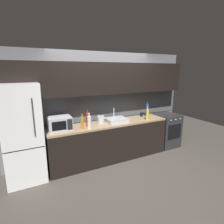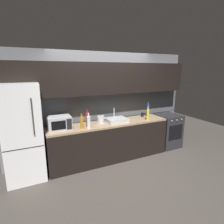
{
  "view_description": "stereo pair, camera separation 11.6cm",
  "coord_description": "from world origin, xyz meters",
  "px_view_note": "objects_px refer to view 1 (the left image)",
  "views": [
    {
      "loc": [
        -1.78,
        -2.69,
        2.09
      ],
      "look_at": [
        0.06,
        0.9,
        1.15
      ],
      "focal_mm": 29.08,
      "sensor_mm": 36.0,
      "label": 1
    },
    {
      "loc": [
        -1.68,
        -2.74,
        2.09
      ],
      "look_at": [
        0.06,
        0.9,
        1.15
      ],
      "focal_mm": 29.08,
      "sensor_mm": 36.0,
      "label": 2
    }
  ],
  "objects_px": {
    "wine_bottle_amber": "(82,123)",
    "mug_dark": "(142,114)",
    "wine_bottle_red": "(88,120)",
    "kettle": "(101,119)",
    "wine_bottle_yellow": "(147,114)",
    "oven_range": "(166,130)",
    "wine_bottle_blue": "(147,110)",
    "wine_bottle_clear": "(89,122)",
    "microwave": "(60,123)",
    "refrigerator": "(23,134)"
  },
  "relations": [
    {
      "from": "microwave",
      "to": "wine_bottle_clear",
      "type": "height_order",
      "value": "wine_bottle_clear"
    },
    {
      "from": "wine_bottle_yellow",
      "to": "wine_bottle_blue",
      "type": "height_order",
      "value": "wine_bottle_blue"
    },
    {
      "from": "kettle",
      "to": "wine_bottle_blue",
      "type": "xyz_separation_m",
      "value": [
        1.34,
        0.05,
        0.08
      ]
    },
    {
      "from": "wine_bottle_yellow",
      "to": "kettle",
      "type": "bearing_deg",
      "value": 167.54
    },
    {
      "from": "refrigerator",
      "to": "wine_bottle_blue",
      "type": "bearing_deg",
      "value": 2.31
    },
    {
      "from": "wine_bottle_amber",
      "to": "mug_dark",
      "type": "distance_m",
      "value": 1.74
    },
    {
      "from": "wine_bottle_clear",
      "to": "refrigerator",
      "type": "bearing_deg",
      "value": 172.16
    },
    {
      "from": "wine_bottle_blue",
      "to": "mug_dark",
      "type": "xyz_separation_m",
      "value": [
        -0.14,
        0.04,
        -0.11
      ]
    },
    {
      "from": "wine_bottle_yellow",
      "to": "mug_dark",
      "type": "distance_m",
      "value": 0.35
    },
    {
      "from": "kettle",
      "to": "wine_bottle_red",
      "type": "distance_m",
      "value": 0.37
    },
    {
      "from": "wine_bottle_clear",
      "to": "wine_bottle_red",
      "type": "relative_size",
      "value": 0.9
    },
    {
      "from": "wine_bottle_yellow",
      "to": "wine_bottle_amber",
      "type": "relative_size",
      "value": 1.01
    },
    {
      "from": "kettle",
      "to": "wine_bottle_red",
      "type": "bearing_deg",
      "value": -164.04
    },
    {
      "from": "wine_bottle_blue",
      "to": "wine_bottle_clear",
      "type": "height_order",
      "value": "wine_bottle_blue"
    },
    {
      "from": "oven_range",
      "to": "wine_bottle_yellow",
      "type": "bearing_deg",
      "value": -167.99
    },
    {
      "from": "wine_bottle_amber",
      "to": "wine_bottle_red",
      "type": "height_order",
      "value": "wine_bottle_red"
    },
    {
      "from": "wine_bottle_yellow",
      "to": "oven_range",
      "type": "bearing_deg",
      "value": 12.01
    },
    {
      "from": "wine_bottle_blue",
      "to": "wine_bottle_red",
      "type": "xyz_separation_m",
      "value": [
        -1.69,
        -0.15,
        -0.01
      ]
    },
    {
      "from": "refrigerator",
      "to": "wine_bottle_clear",
      "type": "bearing_deg",
      "value": -7.84
    },
    {
      "from": "wine_bottle_yellow",
      "to": "wine_bottle_blue",
      "type": "distance_m",
      "value": 0.37
    },
    {
      "from": "wine_bottle_clear",
      "to": "microwave",
      "type": "bearing_deg",
      "value": 161.38
    },
    {
      "from": "wine_bottle_clear",
      "to": "wine_bottle_blue",
      "type": "bearing_deg",
      "value": 9.63
    },
    {
      "from": "microwave",
      "to": "wine_bottle_blue",
      "type": "distance_m",
      "value": 2.28
    },
    {
      "from": "kettle",
      "to": "oven_range",
      "type": "bearing_deg",
      "value": -2.17
    },
    {
      "from": "wine_bottle_red",
      "to": "mug_dark",
      "type": "distance_m",
      "value": 1.57
    },
    {
      "from": "mug_dark",
      "to": "microwave",
      "type": "bearing_deg",
      "value": -176.3
    },
    {
      "from": "wine_bottle_blue",
      "to": "wine_bottle_clear",
      "type": "bearing_deg",
      "value": -170.37
    },
    {
      "from": "refrigerator",
      "to": "microwave",
      "type": "height_order",
      "value": "refrigerator"
    },
    {
      "from": "microwave",
      "to": "wine_bottle_red",
      "type": "xyz_separation_m",
      "value": [
        0.58,
        -0.05,
        0.02
      ]
    },
    {
      "from": "kettle",
      "to": "wine_bottle_yellow",
      "type": "height_order",
      "value": "wine_bottle_yellow"
    },
    {
      "from": "wine_bottle_red",
      "to": "oven_range",
      "type": "bearing_deg",
      "value": 0.66
    },
    {
      "from": "refrigerator",
      "to": "wine_bottle_red",
      "type": "relative_size",
      "value": 5.13
    },
    {
      "from": "refrigerator",
      "to": "wine_bottle_blue",
      "type": "distance_m",
      "value": 2.96
    },
    {
      "from": "wine_bottle_yellow",
      "to": "wine_bottle_red",
      "type": "relative_size",
      "value": 0.89
    },
    {
      "from": "kettle",
      "to": "wine_bottle_clear",
      "type": "xyz_separation_m",
      "value": [
        -0.37,
        -0.24,
        0.05
      ]
    },
    {
      "from": "wine_bottle_yellow",
      "to": "wine_bottle_clear",
      "type": "xyz_separation_m",
      "value": [
        -1.5,
        0.01,
        0.0
      ]
    },
    {
      "from": "oven_range",
      "to": "kettle",
      "type": "relative_size",
      "value": 4.69
    },
    {
      "from": "refrigerator",
      "to": "oven_range",
      "type": "relative_size",
      "value": 2.07
    },
    {
      "from": "wine_bottle_red",
      "to": "mug_dark",
      "type": "height_order",
      "value": "wine_bottle_red"
    },
    {
      "from": "refrigerator",
      "to": "mug_dark",
      "type": "height_order",
      "value": "refrigerator"
    },
    {
      "from": "refrigerator",
      "to": "oven_range",
      "type": "height_order",
      "value": "refrigerator"
    },
    {
      "from": "wine_bottle_blue",
      "to": "mug_dark",
      "type": "relative_size",
      "value": 3.81
    },
    {
      "from": "microwave",
      "to": "kettle",
      "type": "xyz_separation_m",
      "value": [
        0.93,
        0.05,
        -0.05
      ]
    },
    {
      "from": "wine_bottle_clear",
      "to": "mug_dark",
      "type": "height_order",
      "value": "wine_bottle_clear"
    },
    {
      "from": "refrigerator",
      "to": "oven_range",
      "type": "xyz_separation_m",
      "value": [
        3.56,
        -0.0,
        -0.48
      ]
    },
    {
      "from": "kettle",
      "to": "wine_bottle_yellow",
      "type": "relative_size",
      "value": 0.59
    },
    {
      "from": "microwave",
      "to": "wine_bottle_clear",
      "type": "xyz_separation_m",
      "value": [
        0.56,
        -0.19,
        0.0
      ]
    },
    {
      "from": "wine_bottle_yellow",
      "to": "wine_bottle_amber",
      "type": "xyz_separation_m",
      "value": [
        -1.63,
        0.04,
        -0.0
      ]
    },
    {
      "from": "kettle",
      "to": "wine_bottle_amber",
      "type": "relative_size",
      "value": 0.6
    },
    {
      "from": "wine_bottle_red",
      "to": "mug_dark",
      "type": "relative_size",
      "value": 3.62
    }
  ]
}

